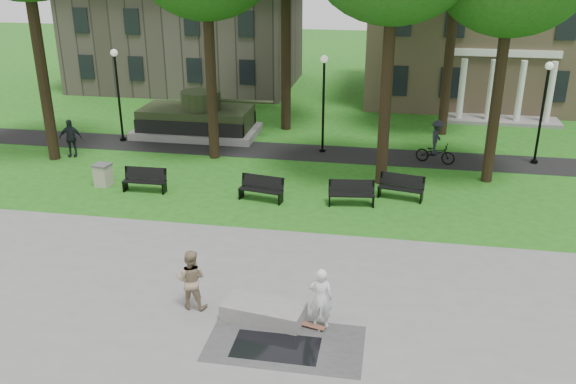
# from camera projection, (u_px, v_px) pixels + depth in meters

# --- Properties ---
(ground) EXTENTS (120.00, 120.00, 0.00)m
(ground) POSITION_uv_depth(u_px,v_px,m) (258.00, 272.00, 19.03)
(ground) COLOR #225514
(ground) RESTS_ON ground
(plaza) EXTENTS (22.00, 16.00, 0.02)m
(plaza) POSITION_uv_depth(u_px,v_px,m) (212.00, 374.00, 14.46)
(plaza) COLOR gray
(plaza) RESTS_ON ground
(footpath) EXTENTS (44.00, 2.60, 0.01)m
(footpath) POSITION_uv_depth(u_px,v_px,m) (311.00, 153.00, 29.98)
(footpath) COLOR black
(footpath) RESTS_ON ground
(building_right) EXTENTS (17.00, 12.00, 8.60)m
(building_right) POSITION_uv_depth(u_px,v_px,m) (495.00, 31.00, 39.52)
(building_right) COLOR #9E8460
(building_right) RESTS_ON ground
(building_left) EXTENTS (15.00, 10.00, 7.20)m
(building_left) POSITION_uv_depth(u_px,v_px,m) (189.00, 34.00, 43.66)
(building_left) COLOR #4C443D
(building_left) RESTS_ON ground
(lamp_left) EXTENTS (0.36, 0.36, 4.73)m
(lamp_left) POSITION_uv_depth(u_px,v_px,m) (118.00, 88.00, 30.83)
(lamp_left) COLOR black
(lamp_left) RESTS_ON ground
(lamp_mid) EXTENTS (0.36, 0.36, 4.73)m
(lamp_mid) POSITION_uv_depth(u_px,v_px,m) (324.00, 96.00, 29.14)
(lamp_mid) COLOR black
(lamp_mid) RESTS_ON ground
(lamp_right) EXTENTS (0.36, 0.36, 4.73)m
(lamp_right) POSITION_uv_depth(u_px,v_px,m) (543.00, 105.00, 27.52)
(lamp_right) COLOR black
(lamp_right) RESTS_ON ground
(tank_monument) EXTENTS (7.45, 3.40, 2.40)m
(tank_monument) POSITION_uv_depth(u_px,v_px,m) (197.00, 119.00, 32.54)
(tank_monument) COLOR gray
(tank_monument) RESTS_ON ground
(puddle) EXTENTS (2.20, 1.20, 0.00)m
(puddle) POSITION_uv_depth(u_px,v_px,m) (276.00, 347.00, 15.40)
(puddle) COLOR black
(puddle) RESTS_ON plaza
(concrete_block) EXTENTS (2.33, 1.33, 0.45)m
(concrete_block) POSITION_uv_depth(u_px,v_px,m) (264.00, 311.00, 16.52)
(concrete_block) COLOR gray
(concrete_block) RESTS_ON plaza
(skateboard) EXTENTS (0.81, 0.39, 0.07)m
(skateboard) POSITION_uv_depth(u_px,v_px,m) (311.00, 326.00, 16.20)
(skateboard) COLOR brown
(skateboard) RESTS_ON plaza
(skateboarder) EXTENTS (0.64, 0.42, 1.72)m
(skateboarder) POSITION_uv_depth(u_px,v_px,m) (321.00, 298.00, 15.96)
(skateboarder) COLOR silver
(skateboarder) RESTS_ON plaza
(friend_watching) EXTENTS (0.86, 0.67, 1.75)m
(friend_watching) POSITION_uv_depth(u_px,v_px,m) (191.00, 279.00, 16.81)
(friend_watching) COLOR #967E61
(friend_watching) RESTS_ON plaza
(pedestrian_walker) EXTENTS (1.14, 0.66, 1.83)m
(pedestrian_walker) POSITION_uv_depth(u_px,v_px,m) (71.00, 138.00, 29.19)
(pedestrian_walker) COLOR black
(pedestrian_walker) RESTS_ON ground
(cyclist) EXTENTS (1.93, 1.15, 2.05)m
(cyclist) POSITION_uv_depth(u_px,v_px,m) (436.00, 146.00, 28.31)
(cyclist) COLOR black
(cyclist) RESTS_ON ground
(park_bench_0) EXTENTS (1.81, 0.55, 1.00)m
(park_bench_0) POSITION_uv_depth(u_px,v_px,m) (145.00, 179.00, 25.12)
(park_bench_0) COLOR black
(park_bench_0) RESTS_ON ground
(park_bench_1) EXTENTS (1.85, 0.84, 1.00)m
(park_bench_1) POSITION_uv_depth(u_px,v_px,m) (261.00, 188.00, 24.23)
(park_bench_1) COLOR black
(park_bench_1) RESTS_ON ground
(park_bench_2) EXTENTS (1.84, 0.73, 1.00)m
(park_bench_2) POSITION_uv_depth(u_px,v_px,m) (352.00, 192.00, 23.78)
(park_bench_2) COLOR black
(park_bench_2) RESTS_ON ground
(park_bench_3) EXTENTS (1.85, 0.88, 1.00)m
(park_bench_3) POSITION_uv_depth(u_px,v_px,m) (401.00, 186.00, 24.37)
(park_bench_3) COLOR black
(park_bench_3) RESTS_ON ground
(trash_bin) EXTENTS (0.76, 0.76, 0.96)m
(trash_bin) POSITION_uv_depth(u_px,v_px,m) (103.00, 175.00, 25.71)
(trash_bin) COLOR #AFAA90
(trash_bin) RESTS_ON ground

